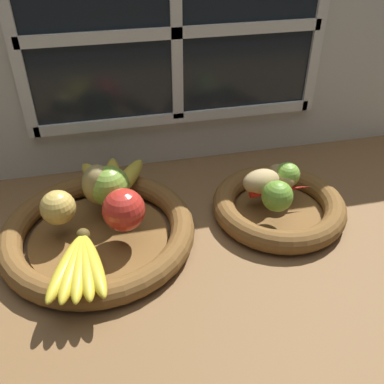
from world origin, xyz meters
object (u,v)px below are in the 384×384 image
at_px(banana_bunch_back, 112,180).
at_px(lime_near, 277,196).
at_px(pear_brown, 98,185).
at_px(lime_far, 287,175).
at_px(apple_red_right, 124,210).
at_px(chili_pepper, 281,190).
at_px(fruit_bowl_left, 99,232).
at_px(fruit_bowl_right, 278,206).
at_px(potato_back, 282,176).
at_px(apple_green_back, 109,186).
at_px(potato_oblong, 261,181).
at_px(banana_bunch_front, 80,265).
at_px(apple_golden_left, 58,208).

xyz_separation_m(banana_bunch_back, lime_near, (0.30, -0.14, 0.01)).
bearing_deg(pear_brown, lime_far, -3.89).
distance_m(apple_red_right, banana_bunch_back, 0.14).
bearing_deg(banana_bunch_back, chili_pepper, -16.58).
relative_size(fruit_bowl_left, apple_red_right, 4.71).
height_order(fruit_bowl_right, potato_back, potato_back).
xyz_separation_m(fruit_bowl_left, apple_green_back, (0.03, 0.06, 0.06)).
relative_size(pear_brown, lime_near, 1.38).
height_order(potato_oblong, potato_back, potato_oblong).
distance_m(banana_bunch_front, lime_near, 0.38).
height_order(apple_golden_left, lime_far, apple_golden_left).
relative_size(banana_bunch_front, lime_far, 3.20).
distance_m(fruit_bowl_right, pear_brown, 0.36).
distance_m(potato_oblong, lime_far, 0.06).
distance_m(fruit_bowl_right, apple_green_back, 0.34).
height_order(fruit_bowl_left, banana_bunch_back, banana_bunch_back).
bearing_deg(apple_green_back, lime_far, -3.13).
relative_size(fruit_bowl_left, potato_back, 5.09).
bearing_deg(potato_back, lime_near, -118.98).
distance_m(banana_bunch_front, potato_back, 0.44).
relative_size(pear_brown, banana_bunch_front, 0.50).
bearing_deg(lime_near, potato_oblong, 98.65).
xyz_separation_m(apple_green_back, potato_back, (0.35, -0.01, -0.02)).
height_order(apple_green_back, chili_pepper, apple_green_back).
bearing_deg(potato_oblong, potato_back, 15.95).
height_order(apple_golden_left, pear_brown, pear_brown).
height_order(apple_red_right, banana_bunch_back, apple_red_right).
bearing_deg(fruit_bowl_left, banana_bunch_front, -104.16).
bearing_deg(potato_oblong, pear_brown, 173.63).
relative_size(fruit_bowl_right, banana_bunch_back, 1.61).
bearing_deg(banana_bunch_front, apple_red_right, 49.34).
height_order(fruit_bowl_left, potato_oblong, potato_oblong).
relative_size(apple_golden_left, potato_oblong, 0.83).
bearing_deg(lime_far, pear_brown, 176.11).
relative_size(fruit_bowl_left, lime_near, 6.06).
height_order(fruit_bowl_right, lime_near, lime_near).
distance_m(fruit_bowl_right, apple_red_right, 0.32).
bearing_deg(fruit_bowl_right, pear_brown, 170.13).
bearing_deg(pear_brown, banana_bunch_front, -102.68).
relative_size(banana_bunch_front, potato_back, 2.31).
height_order(apple_golden_left, potato_back, apple_golden_left).
distance_m(pear_brown, banana_bunch_front, 0.19).
distance_m(pear_brown, potato_oblong, 0.32).
distance_m(potato_back, lime_far, 0.01).
distance_m(banana_bunch_back, lime_near, 0.33).
height_order(apple_golden_left, potato_oblong, apple_golden_left).
bearing_deg(pear_brown, potato_oblong, -6.37).
distance_m(potato_back, chili_pepper, 0.04).
xyz_separation_m(apple_red_right, potato_oblong, (0.28, 0.05, -0.01)).
bearing_deg(chili_pepper, lime_near, -120.97).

